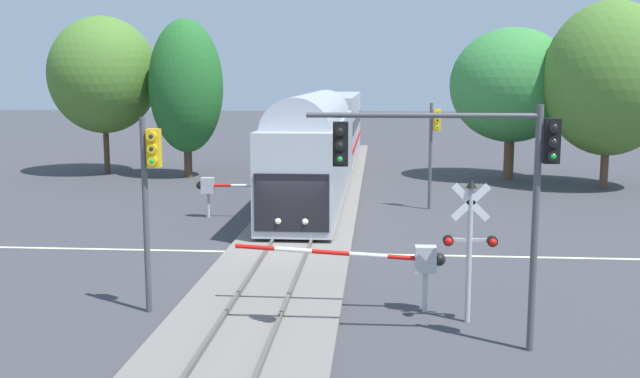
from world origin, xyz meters
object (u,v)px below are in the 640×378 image
crossing_signal_mast (470,236)px  traffic_signal_median (150,183)px  traffic_signal_near_right (469,165)px  oak_behind_train (186,86)px  traffic_signal_far_side (434,138)px  oak_far_right (512,85)px  commuter_train (327,134)px  crossing_gate_far (222,187)px  pine_left_background (103,75)px  maple_right_background (609,79)px  crossing_gate_near (403,260)px

crossing_signal_mast → traffic_signal_median: (-8.28, 0.18, 1.23)m
traffic_signal_near_right → oak_behind_train: size_ratio=0.58×
traffic_signal_far_side → oak_far_right: (5.42, 11.02, 2.34)m
traffic_signal_median → oak_behind_train: bearing=102.6°
commuter_train → traffic_signal_near_right: traffic_signal_near_right is taller
crossing_gate_far → oak_behind_train: (-4.96, 13.09, 4.25)m
traffic_signal_median → commuter_train: bearing=83.8°
crossing_gate_far → traffic_signal_near_right: bearing=-59.9°
traffic_signal_far_side → oak_far_right: bearing=63.8°
crossing_gate_far → crossing_signal_mast: bearing=-55.7°
crossing_gate_far → oak_behind_train: size_ratio=0.60×
oak_far_right → pine_left_background: bearing=178.8°
crossing_signal_mast → oak_behind_train: (-14.21, 26.63, 3.38)m
traffic_signal_far_side → traffic_signal_near_right: bearing=-91.8°
crossing_gate_far → oak_far_right: size_ratio=0.64×
commuter_train → maple_right_background: (15.88, -2.09, 3.33)m
maple_right_background → pine_left_background: 30.60m
crossing_gate_far → maple_right_background: maple_right_background is taller
pine_left_background → crossing_gate_far: bearing=-53.5°
traffic_signal_near_right → maple_right_background: 28.13m
crossing_signal_mast → crossing_gate_near: bearing=154.4°
crossing_gate_near → traffic_signal_far_side: bearing=83.0°
crossing_signal_mast → maple_right_background: bearing=66.6°
traffic_signal_near_right → maple_right_background: bearing=67.5°
crossing_signal_mast → maple_right_background: 26.49m
crossing_gate_near → crossing_signal_mast: (1.65, -0.79, 0.85)m
traffic_signal_far_side → oak_behind_train: size_ratio=0.52×
commuter_train → crossing_gate_near: 25.68m
traffic_signal_median → crossing_gate_near: bearing=5.2°
oak_far_right → pine_left_background: size_ratio=0.91×
traffic_signal_near_right → oak_far_right: (5.98, 29.33, 1.43)m
traffic_signal_far_side → crossing_gate_far: bearing=-163.2°
crossing_gate_far → maple_right_background: 22.79m
crossing_gate_far → traffic_signal_far_side: size_ratio=1.16×
traffic_signal_far_side → maple_right_background: maple_right_background is taller
traffic_signal_far_side → oak_behind_train: (-14.46, 10.22, 2.26)m
traffic_signal_median → crossing_gate_far: bearing=94.1°
crossing_gate_near → crossing_gate_far: (-7.59, 12.75, -0.03)m
commuter_train → oak_far_right: (11.14, 1.29, 2.93)m
traffic_signal_median → oak_behind_train: (-5.92, 26.45, 2.15)m
crossing_gate_near → crossing_signal_mast: size_ratio=1.53×
oak_behind_train → traffic_signal_far_side: bearing=-35.2°
crossing_gate_far → oak_behind_train: oak_behind_train is taller
crossing_gate_near → crossing_gate_far: 14.84m
pine_left_background → commuter_train: bearing=-7.2°
crossing_signal_mast → oak_behind_train: bearing=118.1°
traffic_signal_near_right → oak_behind_train: oak_behind_train is taller
commuter_train → oak_behind_train: size_ratio=4.05×
crossing_gate_near → maple_right_background: maple_right_background is taller
traffic_signal_median → oak_behind_train: size_ratio=0.53×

